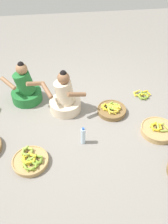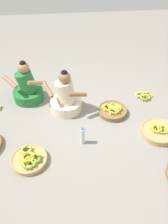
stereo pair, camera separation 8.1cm
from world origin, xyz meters
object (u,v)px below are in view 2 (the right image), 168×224
Objects in this scene: vendor_woman_front at (66,98)px; banana_basket_front_right at (29,159)px; water_bottle at (82,136)px; banana_basket_front_left at (113,110)px; loose_bananas_mid_left at (144,96)px; banana_basket_back_left at (158,132)px; vendor_woman_behind at (27,88)px.

vendor_woman_front reaches higher than banana_basket_front_right.
vendor_woman_front is 0.80m from water_bottle.
loose_bananas_mid_left is (0.65, 0.36, -0.03)m from banana_basket_front_left.
banana_basket_front_right reaches higher than loose_bananas_mid_left.
banana_basket_front_right is 1.55m from banana_basket_front_left.
banana_basket_back_left is at bearing 9.15° from banana_basket_front_right.
loose_bananas_mid_left is (1.95, 1.21, -0.02)m from banana_basket_front_right.
vendor_woman_behind reaches higher than banana_basket_front_right.
banana_basket_front_right is 0.94× the size of banana_basket_back_left.
banana_basket_front_left is (0.76, -0.18, -0.18)m from vendor_woman_front.
vendor_woman_front is 1.59× the size of banana_basket_front_left.
vendor_woman_behind is at bearing 126.89° from water_bottle.
water_bottle is at bearing 19.20° from banana_basket_front_right.
vendor_woman_behind is at bearing 151.30° from vendor_woman_front.
banana_basket_front_left is 0.82m from water_bottle.
water_bottle reaches higher than banana_basket_front_right.
vendor_woman_front is 1.54m from banana_basket_back_left.
banana_basket_front_right is 1.64× the size of water_bottle.
vendor_woman_front reaches higher than loose_bananas_mid_left.
water_bottle is at bearing -177.72° from banana_basket_back_left.
banana_basket_front_right is at bearing -117.87° from vendor_woman_front.
banana_basket_back_left reaches higher than banana_basket_front_right.
banana_basket_front_right is 1.02× the size of banana_basket_front_left.
banana_basket_front_left is at bearing -13.41° from vendor_woman_front.
banana_basket_back_left is (1.99, -1.08, -0.18)m from vendor_woman_behind.
banana_basket_back_left is at bearing 2.28° from water_bottle.
banana_basket_front_left is at bearing 46.68° from water_bottle.
banana_basket_front_right is at bearing -148.22° from loose_bananas_mid_left.
vendor_woman_front reaches higher than banana_basket_back_left.
water_bottle is (-1.15, -0.05, 0.08)m from banana_basket_back_left.
water_bottle is at bearing -141.84° from loose_bananas_mid_left.
banana_basket_back_left is at bearing -28.46° from vendor_woman_behind.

